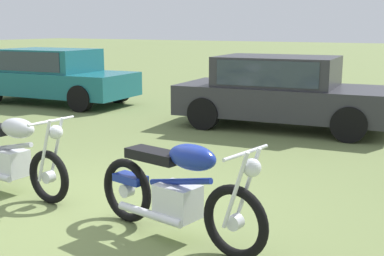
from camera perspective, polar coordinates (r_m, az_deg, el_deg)
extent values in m
plane|color=olive|center=(5.89, -11.39, -8.89)|extent=(120.00, 120.00, 0.00)
torus|color=black|center=(6.09, -15.78, -5.31)|extent=(0.63, 0.13, 0.63)
cylinder|color=silver|center=(6.09, -15.78, -5.31)|extent=(0.15, 0.11, 0.14)
cylinder|color=silver|center=(6.02, -14.93, -2.18)|extent=(0.27, 0.05, 0.74)
cylinder|color=silver|center=(5.91, -16.23, -2.51)|extent=(0.27, 0.05, 0.74)
cube|color=silver|center=(6.60, -19.68, -3.69)|extent=(0.42, 0.32, 0.32)
cylinder|color=#B7BABF|center=(6.53, -19.64, -2.03)|extent=(0.77, 0.11, 0.22)
ellipsoid|color=#B7BABF|center=(6.36, -18.98, -0.01)|extent=(0.53, 0.29, 0.24)
cylinder|color=silver|center=(5.87, -15.49, 0.76)|extent=(0.07, 0.64, 0.03)
sphere|color=silver|center=(5.84, -15.04, -0.45)|extent=(0.17, 0.17, 0.16)
torus|color=black|center=(4.52, 4.85, -10.48)|extent=(0.68, 0.20, 0.68)
torus|color=black|center=(5.37, -7.33, -6.95)|extent=(0.68, 0.20, 0.68)
cylinder|color=silver|center=(4.52, 4.85, -10.48)|extent=(0.15, 0.12, 0.14)
cylinder|color=silver|center=(5.37, -7.33, -6.95)|extent=(0.15, 0.12, 0.14)
cylinder|color=silver|center=(4.45, 6.22, -6.47)|extent=(0.27, 0.08, 0.72)
cylinder|color=silver|center=(4.31, 4.89, -7.05)|extent=(0.27, 0.08, 0.72)
cube|color=silver|center=(4.89, -1.62, -8.20)|extent=(0.44, 0.36, 0.32)
cylinder|color=navy|center=(4.81, -1.36, -6.03)|extent=(0.75, 0.18, 0.22)
ellipsoid|color=navy|center=(4.64, 0.02, -3.30)|extent=(0.56, 0.34, 0.24)
cube|color=black|center=(4.97, -4.25, -3.07)|extent=(0.63, 0.33, 0.10)
cube|color=navy|center=(5.29, -6.92, -5.64)|extent=(0.38, 0.24, 0.08)
cylinder|color=silver|center=(4.27, 6.10, -2.76)|extent=(0.13, 0.64, 0.03)
sphere|color=silver|center=(4.27, 6.73, -4.45)|extent=(0.18, 0.18, 0.16)
cylinder|color=silver|center=(4.97, -4.78, -9.63)|extent=(0.80, 0.21, 0.08)
cube|color=#19606B|center=(13.94, -15.13, 4.93)|extent=(4.43, 2.14, 0.60)
cube|color=#19606B|center=(13.99, -15.73, 7.31)|extent=(2.49, 1.79, 0.60)
cube|color=#2D3842|center=(13.98, -15.73, 7.39)|extent=(2.14, 1.80, 0.48)
cylinder|color=black|center=(13.75, -8.24, 4.16)|extent=(0.66, 0.28, 0.64)
cylinder|color=black|center=(12.42, -12.43, 3.25)|extent=(0.66, 0.28, 0.64)
cylinder|color=black|center=(15.53, -17.21, 4.58)|extent=(0.66, 0.28, 0.64)
cube|color=#2D2D33|center=(10.38, 10.25, 3.05)|extent=(4.35, 2.24, 0.60)
cube|color=#2D2D33|center=(10.35, 9.56, 6.29)|extent=(2.46, 1.86, 0.60)
cube|color=#2D3842|center=(10.34, 9.56, 6.40)|extent=(2.12, 1.85, 0.48)
cylinder|color=black|center=(11.00, 18.32, 1.91)|extent=(0.66, 0.29, 0.64)
cylinder|color=black|center=(9.35, 17.23, 0.39)|extent=(0.66, 0.29, 0.64)
cylinder|color=black|center=(11.60, 4.55, 2.91)|extent=(0.66, 0.29, 0.64)
cylinder|color=black|center=(10.05, 1.33, 1.64)|extent=(0.66, 0.29, 0.64)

